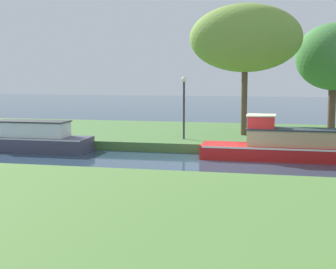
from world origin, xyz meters
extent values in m
plane|color=#293E52|center=(0.00, 0.00, 0.00)|extent=(120.00, 120.00, 0.00)
cube|color=#497239|center=(0.00, 7.00, 0.20)|extent=(72.00, 10.00, 0.40)
cube|color=#507A38|center=(0.00, -9.00, 0.20)|extent=(72.00, 10.00, 0.40)
cube|color=#45455B|center=(-8.93, 1.20, 0.32)|extent=(5.23, 1.55, 0.65)
cube|color=silver|center=(-8.93, 1.20, 0.61)|extent=(5.13, 1.58, 0.07)
cube|color=white|center=(-9.01, 1.20, 0.98)|extent=(3.29, 1.18, 0.66)
cube|color=#313537|center=(-9.01, 1.20, 1.34)|extent=(3.39, 1.24, 0.06)
cube|color=red|center=(3.54, 1.20, 0.29)|extent=(9.52, 1.58, 0.58)
cube|color=white|center=(3.54, 1.20, 0.54)|extent=(9.33, 1.61, 0.07)
cube|color=tan|center=(3.59, 1.20, 0.90)|extent=(5.85, 1.20, 0.64)
cube|color=#263237|center=(3.59, 1.20, 1.25)|extent=(5.95, 1.26, 0.06)
cube|color=red|center=(1.19, 1.20, 1.49)|extent=(1.07, 1.01, 0.54)
cube|color=beige|center=(1.19, 1.20, 1.79)|extent=(1.17, 1.07, 0.06)
cylinder|color=brown|center=(0.18, 5.86, 2.35)|extent=(0.30, 0.30, 3.90)
ellipsoid|color=olive|center=(0.18, 5.82, 5.23)|extent=(5.55, 3.32, 3.35)
cylinder|color=brown|center=(4.69, 8.86, 1.90)|extent=(0.42, 0.42, 3.00)
ellipsoid|color=#3F7939|center=(4.69, 8.63, 4.37)|extent=(4.09, 3.86, 3.55)
cylinder|color=#333338|center=(-2.48, 3.69, 1.75)|extent=(0.10, 0.10, 2.69)
sphere|color=white|center=(-2.48, 3.69, 3.21)|extent=(0.24, 0.24, 0.24)
cylinder|color=#4E3B2A|center=(3.86, 2.31, 0.70)|extent=(0.13, 0.13, 0.61)
camera|label=1|loc=(1.85, -19.12, 3.44)|focal=52.78mm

